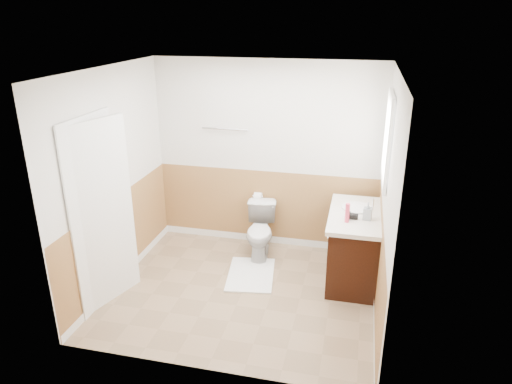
% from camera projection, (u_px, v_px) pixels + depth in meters
% --- Properties ---
extents(floor, '(3.00, 3.00, 0.00)m').
position_uv_depth(floor, '(243.00, 291.00, 5.39)').
color(floor, '#8C7051').
rests_on(floor, ground).
extents(ceiling, '(3.00, 3.00, 0.00)m').
position_uv_depth(ceiling, '(240.00, 70.00, 4.49)').
color(ceiling, white).
rests_on(ceiling, floor).
extents(wall_back, '(3.00, 0.00, 3.00)m').
position_uv_depth(wall_back, '(267.00, 156.00, 6.12)').
color(wall_back, silver).
rests_on(wall_back, floor).
extents(wall_front, '(3.00, 0.00, 3.00)m').
position_uv_depth(wall_front, '(201.00, 247.00, 3.76)').
color(wall_front, silver).
rests_on(wall_front, floor).
extents(wall_left, '(0.00, 3.00, 3.00)m').
position_uv_depth(wall_left, '(113.00, 180.00, 5.26)').
color(wall_left, silver).
rests_on(wall_left, floor).
extents(wall_right, '(0.00, 3.00, 3.00)m').
position_uv_depth(wall_right, '(387.00, 203.00, 4.62)').
color(wall_right, silver).
rests_on(wall_right, floor).
extents(wainscot_back, '(3.00, 0.00, 3.00)m').
position_uv_depth(wainscot_back, '(266.00, 209.00, 6.38)').
color(wainscot_back, '#AC7345').
rests_on(wainscot_back, floor).
extents(wainscot_front, '(3.00, 0.00, 3.00)m').
position_uv_depth(wainscot_front, '(205.00, 323.00, 4.04)').
color(wainscot_front, '#AC7345').
rests_on(wainscot_front, floor).
extents(wainscot_left, '(0.00, 2.60, 2.60)m').
position_uv_depth(wainscot_left, '(121.00, 239.00, 5.52)').
color(wainscot_left, '#AC7345').
rests_on(wainscot_left, floor).
extents(wainscot_right, '(0.00, 2.60, 2.60)m').
position_uv_depth(wainscot_right, '(379.00, 268.00, 4.90)').
color(wainscot_right, '#AC7345').
rests_on(wainscot_right, floor).
extents(toilet, '(0.47, 0.72, 0.68)m').
position_uv_depth(toilet, '(260.00, 231.00, 6.09)').
color(toilet, silver).
rests_on(toilet, floor).
extents(bath_mat, '(0.66, 0.87, 0.02)m').
position_uv_depth(bath_mat, '(251.00, 274.00, 5.72)').
color(bath_mat, silver).
rests_on(bath_mat, floor).
extents(vanity_cabinet, '(0.55, 1.10, 0.80)m').
position_uv_depth(vanity_cabinet, '(354.00, 248.00, 5.53)').
color(vanity_cabinet, black).
rests_on(vanity_cabinet, floor).
extents(vanity_knob_left, '(0.03, 0.03, 0.03)m').
position_uv_depth(vanity_knob_left, '(328.00, 238.00, 5.45)').
color(vanity_knob_left, '#B9B9C0').
rests_on(vanity_knob_left, vanity_cabinet).
extents(vanity_knob_right, '(0.03, 0.03, 0.03)m').
position_uv_depth(vanity_knob_right, '(330.00, 231.00, 5.63)').
color(vanity_knob_right, silver).
rests_on(vanity_knob_right, vanity_cabinet).
extents(countertop, '(0.60, 1.15, 0.05)m').
position_uv_depth(countertop, '(355.00, 215.00, 5.38)').
color(countertop, white).
rests_on(countertop, vanity_cabinet).
extents(sink_basin, '(0.36, 0.36, 0.02)m').
position_uv_depth(sink_basin, '(357.00, 208.00, 5.50)').
color(sink_basin, white).
rests_on(sink_basin, countertop).
extents(faucet, '(0.02, 0.02, 0.14)m').
position_uv_depth(faucet, '(373.00, 204.00, 5.45)').
color(faucet, silver).
rests_on(faucet, countertop).
extents(lotion_bottle, '(0.05, 0.05, 0.22)m').
position_uv_depth(lotion_bottle, '(347.00, 213.00, 5.11)').
color(lotion_bottle, '#E43B57').
rests_on(lotion_bottle, countertop).
extents(soap_dispenser, '(0.10, 0.10, 0.20)m').
position_uv_depth(soap_dispenser, '(368.00, 211.00, 5.18)').
color(soap_dispenser, gray).
rests_on(soap_dispenser, countertop).
extents(hair_dryer_body, '(0.14, 0.07, 0.07)m').
position_uv_depth(hair_dryer_body, '(352.00, 216.00, 5.22)').
color(hair_dryer_body, black).
rests_on(hair_dryer_body, countertop).
extents(hair_dryer_handle, '(0.03, 0.03, 0.07)m').
position_uv_depth(hair_dryer_handle, '(349.00, 214.00, 5.34)').
color(hair_dryer_handle, black).
rests_on(hair_dryer_handle, countertop).
extents(mirror_panel, '(0.02, 0.35, 0.90)m').
position_uv_depth(mirror_panel, '(385.00, 145.00, 5.52)').
color(mirror_panel, silver).
rests_on(mirror_panel, wall_right).
extents(window_frame, '(0.04, 0.80, 1.00)m').
position_uv_depth(window_frame, '(387.00, 139.00, 4.98)').
color(window_frame, white).
rests_on(window_frame, wall_right).
extents(window_glass, '(0.01, 0.70, 0.90)m').
position_uv_depth(window_glass, '(389.00, 139.00, 4.98)').
color(window_glass, white).
rests_on(window_glass, wall_right).
extents(door, '(0.29, 0.78, 2.04)m').
position_uv_depth(door, '(103.00, 215.00, 4.91)').
color(door, white).
rests_on(door, wall_left).
extents(door_frame, '(0.02, 0.92, 2.10)m').
position_uv_depth(door_frame, '(96.00, 214.00, 4.92)').
color(door_frame, white).
rests_on(door_frame, wall_left).
extents(door_knob, '(0.06, 0.06, 0.06)m').
position_uv_depth(door_knob, '(124.00, 210.00, 5.22)').
color(door_knob, silver).
rests_on(door_knob, door).
extents(towel_bar, '(0.62, 0.02, 0.02)m').
position_uv_depth(towel_bar, '(225.00, 129.00, 6.06)').
color(towel_bar, silver).
rests_on(towel_bar, wall_back).
extents(tp_holder_bar, '(0.14, 0.02, 0.02)m').
position_uv_depth(tp_holder_bar, '(258.00, 196.00, 6.27)').
color(tp_holder_bar, silver).
rests_on(tp_holder_bar, wall_back).
extents(tp_roll, '(0.10, 0.11, 0.11)m').
position_uv_depth(tp_roll, '(258.00, 196.00, 6.27)').
color(tp_roll, white).
rests_on(tp_roll, tp_holder_bar).
extents(tp_sheet, '(0.10, 0.01, 0.16)m').
position_uv_depth(tp_sheet, '(258.00, 204.00, 6.31)').
color(tp_sheet, white).
rests_on(tp_sheet, tp_roll).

